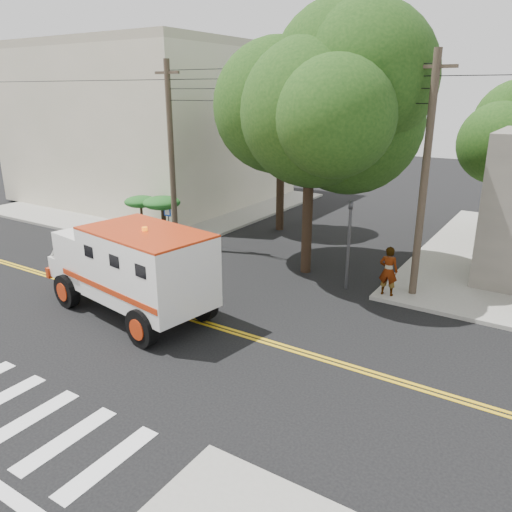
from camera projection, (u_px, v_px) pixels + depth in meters
The scene contains 12 objects.
ground at pixel (184, 317), 17.69m from camera, with size 100.00×100.00×0.00m, color black.
sidewalk_nw at pixel (162, 202), 35.35m from camera, with size 17.00×17.00×0.15m, color gray.
building_left at pixel (151, 126), 35.96m from camera, with size 16.00×14.00×10.00m, color beige.
utility_pole_left at pixel (172, 159), 23.92m from camera, with size 0.28×0.28×9.00m, color #382D23.
utility_pole_right at pixel (424, 182), 18.01m from camera, with size 0.28×0.28×9.00m, color #382D23.
tree_main at pixel (318, 102), 19.39m from camera, with size 6.08×5.70×9.85m.
tree_left at pixel (284, 128), 26.67m from camera, with size 4.48×4.20×7.70m.
traffic_signal at pixel (349, 236), 19.52m from camera, with size 0.15×0.18×3.60m.
accessibility_sign at pixel (168, 220), 25.35m from camera, with size 0.45×0.10×2.02m.
palm_planter at pixel (156, 210), 26.26m from camera, with size 3.52×2.63×2.36m.
armored_truck at pixel (131, 265), 17.37m from camera, with size 7.48×3.79×3.26m.
pedestrian_a at pixel (388, 271), 18.92m from camera, with size 0.71×0.46×1.94m, color gray.
Camera 1 is at (10.82, -12.19, 7.64)m, focal length 35.00 mm.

